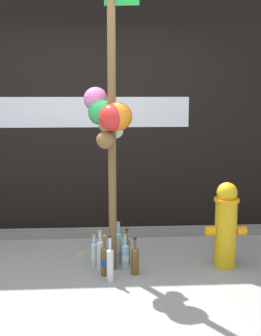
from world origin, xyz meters
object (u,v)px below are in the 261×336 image
Objects in this scene: bottle_5 at (127,251)px; fire_hydrant at (226,224)px; memorial_post at (109,94)px; bottle_0 at (100,254)px; bottle_7 at (125,255)px; bottle_6 at (94,253)px; bottle_4 at (110,264)px; bottle_1 at (105,260)px; bottle_2 at (118,246)px; bottle_3 at (135,260)px.

fire_hydrant is at bearing -5.22° from bottle_5.
bottle_0 is (-0.10, 0.01, -1.49)m from memorial_post.
bottle_7 is at bearing -103.00° from bottle_5.
bottle_4 is at bearing -68.42° from bottle_6.
fire_hydrant is 0.99m from bottle_5.
bottle_1 is 1.24× the size of bottle_6.
bottle_1 is at bearing 108.58° from bottle_4.
bottle_0 is 0.24m from bottle_7.
bottle_2 reaches higher than bottle_7.
bottle_6 is at bearing 176.21° from fire_hydrant.
bottle_2 is at bearing 172.61° from fire_hydrant.
bottle_2 reaches higher than bottle_0.
bottle_7 is at bearing 7.02° from memorial_post.
bottle_4 is (-0.23, -0.15, 0.03)m from bottle_3.
memorial_post is at bearing -178.97° from fire_hydrant.
bottle_5 is at bearing 0.53° from bottle_6.
bottle_1 is at bearing -172.59° from fire_hydrant.
fire_hydrant is 1.01m from bottle_7.
bottle_2 is 0.10m from bottle_5.
memorial_post is 1.50m from bottle_0.
bottle_2 is 0.24m from bottle_6.
fire_hydrant reaches higher than bottle_3.
memorial_post is at bearing -117.95° from bottle_2.
fire_hydrant reaches higher than bottle_6.
bottle_4 is 0.33m from bottle_7.
bottle_4 is 1.16× the size of bottle_5.
bottle_2 is 0.43m from bottle_4.
bottle_4 reaches higher than bottle_1.
fire_hydrant is 1.20m from bottle_1.
fire_hydrant is 1.23m from bottle_0.
memorial_post is at bearing 151.89° from bottle_3.
bottle_3 reaches higher than bottle_7.
bottle_2 is at bearing 64.87° from bottle_1.
memorial_post reaches higher than bottle_7.
bottle_5 is (0.16, 0.11, -1.51)m from memorial_post.
fire_hydrant is 2.67× the size of bottle_6.
bottle_0 is at bearing 158.50° from bottle_3.
bottle_2 is at bearing 78.50° from bottle_4.
bottle_5 is at bearing 33.16° from memorial_post.
fire_hydrant is at bearing 0.67° from bottle_0.
bottle_5 is 0.09m from bottle_7.
fire_hydrant is 1.97× the size of bottle_2.
bottle_1 is 1.12× the size of bottle_7.
fire_hydrant is at bearing 7.41° from bottle_1.
bottle_4 is at bearing -117.04° from bottle_7.
bottle_7 is (0.24, 0.01, -0.03)m from bottle_0.
memorial_post is 9.54× the size of bottle_6.
fire_hydrant is 1.06m from bottle_2.
fire_hydrant reaches higher than bottle_2.
bottle_7 is (0.19, 0.15, -0.01)m from bottle_1.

